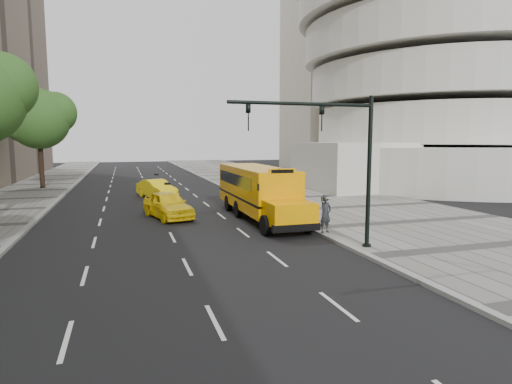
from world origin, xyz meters
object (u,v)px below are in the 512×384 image
object	(u,v)px
taxi_far	(157,189)
traffic_signal	(339,153)
tree_c	(40,118)
pedestrian	(326,214)
taxi_near	(168,205)
school_bus	(258,188)

from	to	relation	value
taxi_far	traffic_signal	size ratio (longest dim) A/B	0.69
tree_c	pedestrian	world-z (taller)	tree_c
taxi_far	pedestrian	bearing A→B (deg)	-90.51
tree_c	taxi_near	distance (m)	21.81
school_bus	pedestrian	xyz separation A→B (m)	(1.65, -5.78, -0.69)
traffic_signal	pedestrian	bearing A→B (deg)	72.17
school_bus	taxi_near	bearing A→B (deg)	166.12
tree_c	taxi_far	bearing A→B (deg)	-43.69
pedestrian	traffic_signal	size ratio (longest dim) A/B	0.29
tree_c	pedestrian	bearing A→B (deg)	-57.23
tree_c	pedestrian	xyz separation A→B (m)	(16.54, -25.70, -5.53)
school_bus	traffic_signal	distance (m)	9.09
traffic_signal	tree_c	bearing A→B (deg)	118.53
school_bus	traffic_signal	bearing A→B (deg)	-85.48
taxi_near	traffic_signal	distance (m)	12.09
pedestrian	traffic_signal	world-z (taller)	traffic_signal
school_bus	pedestrian	distance (m)	6.05
school_bus	pedestrian	bearing A→B (deg)	-74.07
tree_c	school_bus	xyz separation A→B (m)	(14.89, -19.92, -4.84)
traffic_signal	taxi_near	bearing A→B (deg)	120.33
traffic_signal	taxi_far	bearing A→B (deg)	106.79
taxi_far	traffic_signal	xyz separation A→B (m)	(5.85, -19.37, 3.36)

